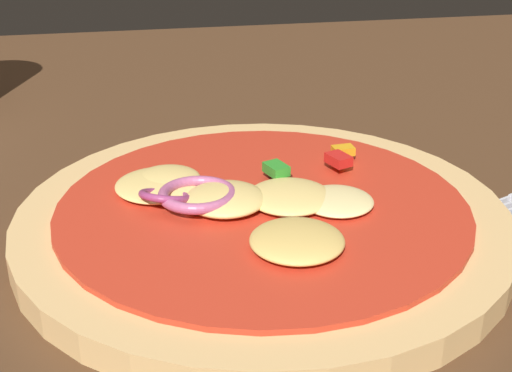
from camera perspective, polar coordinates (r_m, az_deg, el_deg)
dining_table at (r=0.44m, az=4.15°, el=-3.86°), size 1.24×0.93×0.04m
pizza at (r=0.39m, az=0.38°, el=-2.60°), size 0.26×0.26×0.03m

